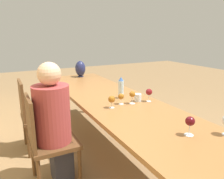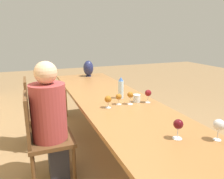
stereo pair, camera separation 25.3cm
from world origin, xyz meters
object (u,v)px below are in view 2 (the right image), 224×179
wine_glass_0 (219,125)px  wine_glass_5 (178,125)px  chair_far (38,111)px  wine_glass_2 (130,95)px  wine_glass_4 (148,93)px  wine_glass_3 (119,97)px  water_bottle (121,88)px  water_tumbler (137,98)px  person_near (51,118)px  wine_glass_1 (108,99)px  chair_near (43,135)px  vase (88,68)px

wine_glass_0 → wine_glass_5: 0.28m
chair_far → wine_glass_5: bearing=-152.4°
wine_glass_5 → chair_far: chair_far is taller
wine_glass_2 → chair_far: size_ratio=0.15×
wine_glass_4 → chair_far: chair_far is taller
wine_glass_0 → wine_glass_3: bearing=19.0°
wine_glass_4 → water_bottle: bearing=39.8°
wine_glass_0 → wine_glass_5: wine_glass_0 is taller
water_tumbler → wine_glass_5: size_ratio=0.58×
wine_glass_0 → person_near: (1.05, 1.05, -0.19)m
water_bottle → wine_glass_3: water_bottle is taller
water_bottle → wine_glass_3: (-0.20, 0.11, -0.04)m
water_tumbler → wine_glass_2: wine_glass_2 is taller
water_tumbler → wine_glass_3: wine_glass_3 is taller
water_tumbler → wine_glass_0: wine_glass_0 is taller
wine_glass_4 → wine_glass_1: bearing=90.3°
wine_glass_2 → wine_glass_3: (0.04, 0.12, -0.02)m
wine_glass_5 → person_near: (0.92, 0.79, -0.18)m
chair_near → chair_far: size_ratio=1.00×
wine_glass_1 → wine_glass_2: 0.26m
wine_glass_0 → chair_far: chair_far is taller
water_tumbler → wine_glass_4: size_ratio=0.59×
wine_glass_3 → chair_near: (0.06, 0.79, -0.33)m
vase → wine_glass_3: size_ratio=2.33×
wine_glass_5 → chair_far: bearing=27.6°
vase → wine_glass_2: 1.66m
water_bottle → person_near: size_ratio=0.21×
water_bottle → wine_glass_1: 0.36m
water_bottle → vase: size_ratio=0.92×
wine_glass_2 → wine_glass_5: size_ratio=0.94×
water_bottle → wine_glass_2: (-0.24, -0.01, -0.02)m
vase → wine_glass_2: bearing=180.0°
wine_glass_1 → wine_glass_5: bearing=-164.0°
wine_glass_4 → wine_glass_3: bearing=80.0°
water_tumbler → wine_glass_0: (-0.99, -0.12, 0.07)m
wine_glass_0 → wine_glass_1: size_ratio=1.24×
water_tumbler → vase: vase is taller
water_bottle → wine_glass_5: (-1.06, 0.02, -0.02)m
wine_glass_0 → wine_glass_1: bearing=27.4°
wine_glass_4 → wine_glass_5: 0.84m
wine_glass_1 → wine_glass_3: bearing=-67.5°
vase → wine_glass_0: size_ratio=1.75×
wine_glass_0 → wine_glass_2: (0.95, 0.23, -0.01)m
wine_glass_2 → wine_glass_3: wine_glass_2 is taller
water_tumbler → person_near: size_ratio=0.07×
wine_glass_3 → wine_glass_1: bearing=112.5°
chair_near → wine_glass_4: bearing=-95.8°
water_bottle → wine_glass_1: water_bottle is taller
water_bottle → wine_glass_3: 0.23m
water_bottle → wine_glass_4: water_bottle is taller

